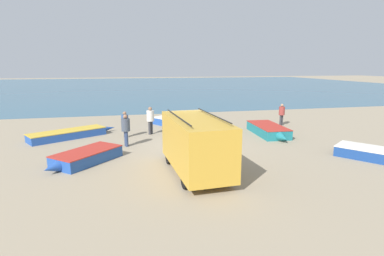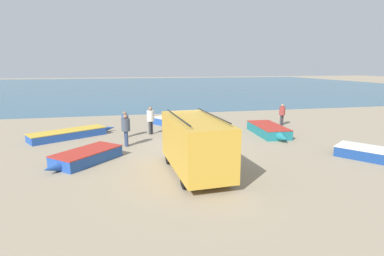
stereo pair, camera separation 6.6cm
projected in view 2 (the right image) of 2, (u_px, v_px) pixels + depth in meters
name	position (u px, v px, depth m)	size (l,w,h in m)	color
ground_plane	(190.00, 148.00, 16.48)	(200.00, 200.00, 0.00)	gray
sea_water	(141.00, 86.00, 66.17)	(120.00, 80.00, 0.01)	#33607A
parked_van	(195.00, 143.00, 12.43)	(2.18, 4.99, 2.46)	gold
fishing_rowboat_0	(269.00, 130.00, 19.45)	(1.84, 4.55, 0.62)	#1E757F
fishing_rowboat_1	(85.00, 157.00, 13.94)	(3.31, 3.48, 0.55)	#234CA3
fishing_rowboat_2	(173.00, 122.00, 22.40)	(3.01, 3.87, 0.54)	#234CA3
fishing_rowboat_3	(70.00, 134.00, 18.72)	(5.20, 3.54, 0.49)	#234CA3
fisherman_0	(282.00, 113.00, 22.38)	(0.43, 0.43, 1.63)	#38383D
fisherman_1	(126.00, 127.00, 16.56)	(0.47, 0.47, 1.81)	navy
fisherman_2	(125.00, 122.00, 18.66)	(0.43, 0.43, 1.64)	#5B564C
fisherman_3	(151.00, 118.00, 19.48)	(0.48, 0.48, 1.81)	#38383D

